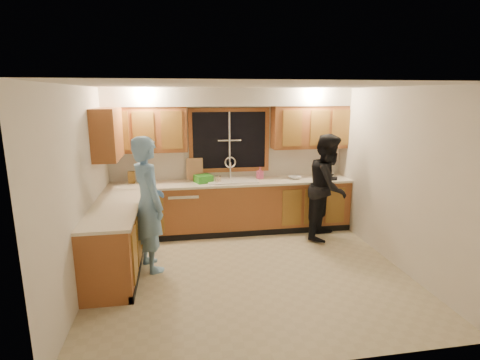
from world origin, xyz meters
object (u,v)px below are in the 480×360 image
dishwasher (184,212)px  man (149,204)px  sink (232,184)px  knife_block (132,177)px  woman (328,187)px  bowl (295,178)px  stove (109,257)px  dish_crate (203,179)px  soap_bottle (260,173)px

dishwasher → man: (-0.49, -1.23, 0.52)m
man → sink: bearing=-70.4°
man → knife_block: (-0.37, 1.39, 0.09)m
sink → knife_block: 1.72m
sink → man: man is taller
woman → bowl: (-0.42, 0.51, 0.06)m
stove → dish_crate: size_ratio=3.32×
bowl → knife_block: bearing=176.5°
woman → dish_crate: size_ratio=6.53×
sink → soap_bottle: size_ratio=4.05×
dish_crate → bowl: dish_crate is taller
knife_block → soap_bottle: (2.23, -0.04, 0.01)m
dish_crate → soap_bottle: (1.02, 0.12, 0.04)m
woman → bowl: size_ratio=8.34×
sink → man: bearing=-137.0°
woman → soap_bottle: bearing=94.1°
dishwasher → knife_block: 1.06m
soap_bottle → dish_crate: bearing=-173.4°
dishwasher → man: bearing=-111.6°
stove → woman: (3.35, 1.29, 0.44)m
sink → soap_bottle: sink is taller
dishwasher → knife_block: (-0.86, 0.16, 0.61)m
stove → man: man is taller
sink → knife_block: (-1.71, 0.15, 0.15)m
man → dishwasher: bearing=-45.0°
stove → knife_block: size_ratio=4.51×
dishwasher → bowl: size_ratio=3.86×
knife_block → dish_crate: knife_block is taller
dish_crate → sink: bearing=1.0°
man → stove: bearing=118.0°
soap_bottle → bowl: 0.62m
stove → dish_crate: 2.30m
dishwasher → bowl: bearing=-0.3°
dish_crate → dishwasher: bearing=-179.0°
knife_block → dish_crate: size_ratio=0.74×
woman → soap_bottle: size_ratio=8.34×
sink → stove: sink is taller
dish_crate → soap_bottle: 1.03m
dish_crate → soap_bottle: size_ratio=1.28×
sink → woman: 1.64m
dishwasher → woman: woman is taller
sink → dishwasher: sink is taller
knife_block → dish_crate: (1.21, -0.16, -0.04)m
dishwasher → stove: 2.04m
dishwasher → soap_bottle: soap_bottle is taller
stove → dish_crate: bearing=54.3°
dishwasher → soap_bottle: bearing=5.2°
stove → dishwasher: bearing=62.3°
woman → dish_crate: (-2.05, 0.53, 0.10)m
knife_block → dish_crate: 1.22m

